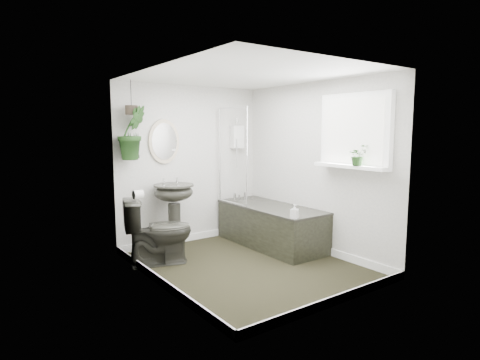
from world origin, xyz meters
TOP-DOWN VIEW (x-y plane):
  - floor at (0.00, 0.00)m, footprint 2.30×2.80m
  - ceiling at (0.00, 0.00)m, footprint 2.30×2.80m
  - wall_back at (0.00, 1.41)m, footprint 2.30×0.02m
  - wall_front at (0.00, -1.41)m, footprint 2.30×0.02m
  - wall_left at (-1.16, 0.00)m, footprint 0.02×2.80m
  - wall_right at (1.16, 0.00)m, footprint 0.02×2.80m
  - skirting at (0.00, 0.00)m, footprint 2.30×2.80m
  - bathtub at (0.80, 0.50)m, footprint 0.72×1.72m
  - bath_screen at (0.47, 0.99)m, footprint 0.04×0.72m
  - shower_box at (0.80, 1.34)m, footprint 0.20×0.10m
  - oval_mirror at (-0.43, 1.37)m, footprint 0.46×0.03m
  - wall_sconce at (-0.83, 1.36)m, footprint 0.04×0.04m
  - toilet_roll_holder at (-1.10, 0.70)m, footprint 0.11×0.11m
  - window_recess at (1.09, -0.70)m, footprint 0.08×1.00m
  - window_sill at (1.02, -0.70)m, footprint 0.18×1.00m
  - window_blinds at (1.04, -0.70)m, footprint 0.01×0.86m
  - toilet at (-0.85, 0.71)m, footprint 0.91×0.67m
  - pedestal_sink at (-0.43, 1.10)m, footprint 0.57×0.49m
  - sill_plant at (0.97, -0.85)m, footprint 0.24×0.22m
  - hanging_plant at (-0.94, 1.25)m, footprint 0.42×0.35m
  - soap_bottle at (0.51, -0.29)m, footprint 0.10×0.10m
  - hanging_pot at (-0.94, 1.25)m, footprint 0.16×0.16m

SIDE VIEW (x-z plane):
  - floor at x=0.00m, z-range -0.02..0.00m
  - skirting at x=0.00m, z-range 0.00..0.10m
  - bathtub at x=0.80m, z-range 0.00..0.58m
  - toilet at x=-0.85m, z-range 0.00..0.83m
  - pedestal_sink at x=-0.43m, z-range 0.00..0.93m
  - soap_bottle at x=0.51m, z-range 0.58..0.76m
  - toilet_roll_holder at x=-1.10m, z-range 0.84..0.96m
  - wall_back at x=0.00m, z-range 0.00..2.30m
  - wall_front at x=0.00m, z-range 0.00..2.30m
  - wall_left at x=-1.16m, z-range 0.00..2.30m
  - wall_right at x=1.16m, z-range 0.00..2.30m
  - window_sill at x=1.02m, z-range 1.21..1.25m
  - bath_screen at x=0.47m, z-range 0.58..1.98m
  - sill_plant at x=0.97m, z-range 1.25..1.49m
  - wall_sconce at x=-0.83m, z-range 1.29..1.51m
  - oval_mirror at x=-0.43m, z-range 1.19..1.81m
  - shower_box at x=0.80m, z-range 1.38..1.73m
  - hanging_plant at x=-0.94m, z-range 1.27..1.98m
  - window_recess at x=1.09m, z-range 1.20..2.10m
  - window_blinds at x=1.04m, z-range 1.27..2.03m
  - hanging_pot at x=-0.94m, z-range 1.86..1.98m
  - ceiling at x=0.00m, z-range 2.30..2.32m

